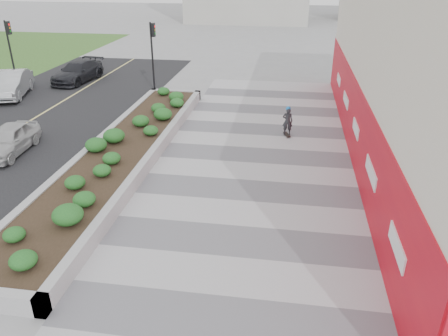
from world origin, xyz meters
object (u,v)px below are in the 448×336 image
(traffic_signal_near, at_px, (153,47))
(car_dark, at_px, (78,72))
(planter, at_px, (122,149))
(car_silver, at_px, (11,84))
(traffic_signal_far, at_px, (10,44))
(car_white, at_px, (8,140))
(skateboarder, at_px, (288,121))

(traffic_signal_near, height_order, car_dark, traffic_signal_near)
(planter, xyz_separation_m, traffic_signal_near, (-1.73, 10.50, 2.34))
(car_silver, bearing_deg, car_dark, 42.39)
(traffic_signal_near, height_order, traffic_signal_far, same)
(planter, relative_size, car_white, 4.97)
(skateboarder, height_order, car_white, skateboarder)
(traffic_signal_near, xyz_separation_m, car_dark, (-5.93, 1.48, -2.09))
(car_dark, bearing_deg, traffic_signal_far, -142.20)
(car_white, bearing_deg, car_dark, 98.07)
(skateboarder, distance_m, car_silver, 17.27)
(traffic_signal_far, height_order, car_white, traffic_signal_far)
(traffic_signal_far, distance_m, car_silver, 3.02)
(traffic_signal_near, bearing_deg, skateboarder, -38.64)
(traffic_signal_far, xyz_separation_m, skateboarder, (17.67, -6.27, -2.02))
(planter, xyz_separation_m, car_white, (-5.00, -0.17, 0.20))
(traffic_signal_near, distance_m, car_silver, 8.89)
(planter, bearing_deg, skateboarder, 28.94)
(car_white, height_order, car_dark, car_dark)
(car_dark, bearing_deg, skateboarder, -23.18)
(traffic_signal_near, distance_m, skateboarder, 11.03)
(skateboarder, bearing_deg, traffic_signal_near, 124.83)
(traffic_signal_near, bearing_deg, car_silver, -162.85)
(skateboarder, xyz_separation_m, car_dark, (-14.40, 8.25, -0.07))
(traffic_signal_far, distance_m, car_dark, 4.36)
(skateboarder, bearing_deg, traffic_signal_far, 143.93)
(traffic_signal_near, bearing_deg, car_white, -107.03)
(skateboarder, relative_size, car_silver, 0.32)
(planter, height_order, car_silver, car_silver)
(skateboarder, distance_m, car_white, 12.37)
(planter, relative_size, traffic_signal_far, 4.29)
(planter, height_order, car_dark, car_dark)
(traffic_signal_far, bearing_deg, car_white, -59.74)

